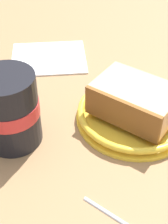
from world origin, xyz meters
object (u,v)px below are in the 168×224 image
Objects in this scene: folded_napkin at (49,57)px; tea_mug at (9,109)px; small_plate at (134,114)px; cake_slice at (134,101)px.

tea_mug is at bearing 59.67° from folded_napkin.
tea_mug reaches higher than small_plate.
small_plate is 18.07cm from tea_mug.
tea_mug reaches higher than cake_slice.
cake_slice is 1.34× the size of tea_mug.
cake_slice is (0.22, 0.14, 2.58)cm from small_plate.
tea_mug is 21.85cm from folded_napkin.
folded_napkin is at bearing -120.33° from tea_mug.
small_plate is 1.63× the size of tea_mug.
small_plate is 2.60cm from cake_slice.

